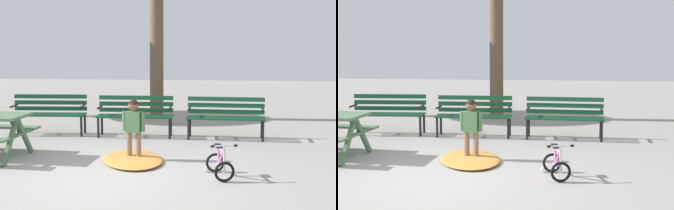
# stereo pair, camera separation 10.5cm
# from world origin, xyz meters

# --- Properties ---
(ground) EXTENTS (36.00, 36.00, 0.00)m
(ground) POSITION_xyz_m (0.00, 0.00, 0.00)
(ground) COLOR gray
(park_bench_far_left) EXTENTS (1.62, 0.54, 0.85)m
(park_bench_far_left) POSITION_xyz_m (-1.92, 3.26, 0.51)
(park_bench_far_left) COLOR #144728
(park_bench_far_left) RESTS_ON ground
(park_bench_left) EXTENTS (1.61, 0.48, 0.85)m
(park_bench_left) POSITION_xyz_m (-0.02, 3.20, 0.51)
(park_bench_left) COLOR #144728
(park_bench_left) RESTS_ON ground
(park_bench_right) EXTENTS (1.62, 0.53, 0.85)m
(park_bench_right) POSITION_xyz_m (1.89, 3.12, 0.51)
(park_bench_right) COLOR #144728
(park_bench_right) RESTS_ON ground
(child_standing) EXTENTS (0.39, 0.20, 1.04)m
(child_standing) POSITION_xyz_m (0.28, 1.18, 0.61)
(child_standing) COLOR #7F664C
(child_standing) RESTS_ON ground
(kids_bicycle) EXTENTS (0.47, 0.62, 0.54)m
(kids_bicycle) POSITION_xyz_m (1.71, 0.29, 0.20)
(kids_bicycle) COLOR black
(kids_bicycle) RESTS_ON ground
(leaf_pile) EXTENTS (1.39, 1.65, 0.07)m
(leaf_pile) POSITION_xyz_m (0.27, 1.08, 0.04)
(leaf_pile) COLOR #C68438
(leaf_pile) RESTS_ON ground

